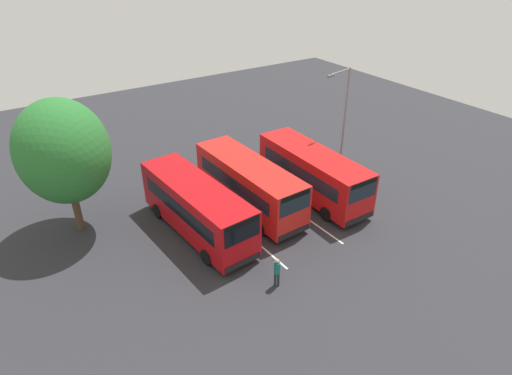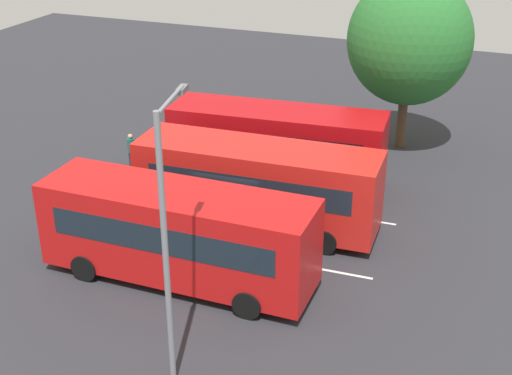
{
  "view_description": "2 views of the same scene",
  "coord_description": "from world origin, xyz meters",
  "px_view_note": "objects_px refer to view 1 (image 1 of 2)",
  "views": [
    {
      "loc": [
        19.99,
        -13.29,
        15.54
      ],
      "look_at": [
        -0.58,
        0.21,
        1.4
      ],
      "focal_mm": 30.62,
      "sensor_mm": 36.0,
      "label": 1
    },
    {
      "loc": [
        -9.21,
        21.84,
        12.97
      ],
      "look_at": [
        -0.91,
        0.36,
        1.9
      ],
      "focal_mm": 49.16,
      "sensor_mm": 36.0,
      "label": 2
    }
  ],
  "objects_px": {
    "depot_tree": "(63,151)",
    "bus_center_right": "(313,172)",
    "bus_center_left": "(249,184)",
    "street_lamp": "(343,113)",
    "pedestrian": "(277,270)",
    "bus_far_left": "(197,207)"
  },
  "relations": [
    {
      "from": "depot_tree",
      "to": "bus_center_right",
      "type": "bearing_deg",
      "value": 71.9
    },
    {
      "from": "bus_center_left",
      "to": "bus_center_right",
      "type": "height_order",
      "value": "same"
    },
    {
      "from": "street_lamp",
      "to": "pedestrian",
      "type": "bearing_deg",
      "value": 23.49
    },
    {
      "from": "bus_center_left",
      "to": "depot_tree",
      "type": "relative_size",
      "value": 1.13
    },
    {
      "from": "bus_far_left",
      "to": "depot_tree",
      "type": "distance_m",
      "value": 8.06
    },
    {
      "from": "bus_center_left",
      "to": "bus_center_right",
      "type": "bearing_deg",
      "value": 73.82
    },
    {
      "from": "bus_far_left",
      "to": "bus_center_right",
      "type": "relative_size",
      "value": 1.02
    },
    {
      "from": "pedestrian",
      "to": "depot_tree",
      "type": "relative_size",
      "value": 0.21
    },
    {
      "from": "bus_center_left",
      "to": "bus_far_left",
      "type": "bearing_deg",
      "value": -82.89
    },
    {
      "from": "street_lamp",
      "to": "bus_far_left",
      "type": "bearing_deg",
      "value": -3.84
    },
    {
      "from": "pedestrian",
      "to": "depot_tree",
      "type": "xyz_separation_m",
      "value": [
        -10.73,
        -7.08,
        4.2
      ]
    },
    {
      "from": "bus_center_right",
      "to": "depot_tree",
      "type": "bearing_deg",
      "value": -108.01
    },
    {
      "from": "bus_far_left",
      "to": "depot_tree",
      "type": "relative_size",
      "value": 1.14
    },
    {
      "from": "bus_center_right",
      "to": "pedestrian",
      "type": "distance_m",
      "value": 9.5
    },
    {
      "from": "bus_center_left",
      "to": "depot_tree",
      "type": "distance_m",
      "value": 11.15
    },
    {
      "from": "bus_center_left",
      "to": "bus_center_right",
      "type": "distance_m",
      "value": 4.54
    },
    {
      "from": "pedestrian",
      "to": "depot_tree",
      "type": "height_order",
      "value": "depot_tree"
    },
    {
      "from": "street_lamp",
      "to": "bus_center_left",
      "type": "bearing_deg",
      "value": -4.75
    },
    {
      "from": "bus_far_left",
      "to": "pedestrian",
      "type": "relative_size",
      "value": 5.48
    },
    {
      "from": "bus_center_left",
      "to": "pedestrian",
      "type": "bearing_deg",
      "value": -24.5
    },
    {
      "from": "bus_far_left",
      "to": "bus_center_right",
      "type": "bearing_deg",
      "value": 82.81
    },
    {
      "from": "bus_far_left",
      "to": "street_lamp",
      "type": "height_order",
      "value": "street_lamp"
    }
  ]
}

